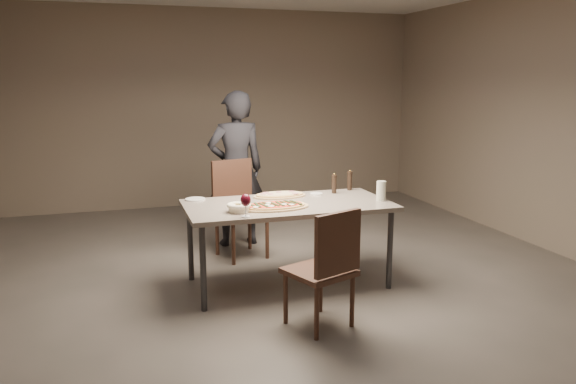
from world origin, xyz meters
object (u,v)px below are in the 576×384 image
object	(u,v)px
zucchini_pizza	(274,206)
diner	(236,169)
chair_near	(327,263)
carafe	(381,191)
chair_far	(237,203)
ham_pizza	(280,195)
dining_table	(288,209)
bread_basket	(239,207)
pepper_mill_left	(334,184)

from	to	relation	value
zucchini_pizza	diner	distance (m)	1.53
chair_near	diner	size ratio (longest dim) A/B	0.54
carafe	diner	size ratio (longest dim) A/B	0.10
chair_near	chair_far	bearing A→B (deg)	75.64
zucchini_pizza	diner	size ratio (longest dim) A/B	0.36
ham_pizza	chair_near	xyz separation A→B (m)	(-0.01, -1.25, -0.25)
zucchini_pizza	chair_far	size ratio (longest dim) A/B	0.61
dining_table	diner	bearing A→B (deg)	96.93
zucchini_pizza	carafe	world-z (taller)	carafe
chair_far	dining_table	bearing A→B (deg)	89.55
bread_basket	pepper_mill_left	bearing A→B (deg)	24.73
zucchini_pizza	chair_near	size ratio (longest dim) A/B	0.66
chair_near	diner	world-z (taller)	diner
chair_near	diner	xyz separation A→B (m)	(-0.16, 2.35, 0.34)
carafe	diner	bearing A→B (deg)	123.23
bread_basket	diner	size ratio (longest dim) A/B	0.12
carafe	chair_near	size ratio (longest dim) A/B	0.19
bread_basket	chair_far	xyz separation A→B (m)	(0.24, 1.19, -0.23)
carafe	pepper_mill_left	bearing A→B (deg)	123.01
zucchini_pizza	ham_pizza	xyz separation A→B (m)	(0.18, 0.43, -0.00)
pepper_mill_left	carafe	bearing A→B (deg)	-56.99
bread_basket	carafe	xyz separation A→B (m)	(1.31, 0.05, 0.05)
ham_pizza	bread_basket	bearing A→B (deg)	-160.41
dining_table	bread_basket	bearing A→B (deg)	-158.13
chair_far	diner	world-z (taller)	diner
dining_table	bread_basket	world-z (taller)	bread_basket
ham_pizza	diner	bearing A→B (deg)	74.64
dining_table	chair_far	size ratio (longest dim) A/B	1.81
carafe	chair_near	bearing A→B (deg)	-135.43
bread_basket	chair_far	size ratio (longest dim) A/B	0.20
pepper_mill_left	carafe	distance (m)	0.51
carafe	chair_far	xyz separation A→B (m)	(-1.07, 1.14, -0.28)
chair_far	diner	size ratio (longest dim) A/B	0.58
ham_pizza	carafe	distance (m)	0.93
zucchini_pizza	chair_far	bearing A→B (deg)	104.18
chair_near	diner	bearing A→B (deg)	72.72
zucchini_pizza	pepper_mill_left	bearing A→B (deg)	41.53
chair_far	ham_pizza	bearing A→B (deg)	95.12
chair_near	bread_basket	bearing A→B (deg)	100.32
dining_table	bread_basket	size ratio (longest dim) A/B	8.97
carafe	diner	distance (m)	1.82
pepper_mill_left	diner	xyz separation A→B (m)	(-0.72, 1.09, 0.01)
chair_far	carafe	bearing A→B (deg)	119.09
dining_table	chair_near	bearing A→B (deg)	-90.46
carafe	diner	xyz separation A→B (m)	(-1.00, 1.52, 0.01)
pepper_mill_left	chair_far	world-z (taller)	chair_far
ham_pizza	carafe	bearing A→B (deg)	-51.85
dining_table	pepper_mill_left	bearing A→B (deg)	27.15
ham_pizza	chair_near	size ratio (longest dim) A/B	0.55
ham_pizza	diner	size ratio (longest dim) A/B	0.29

